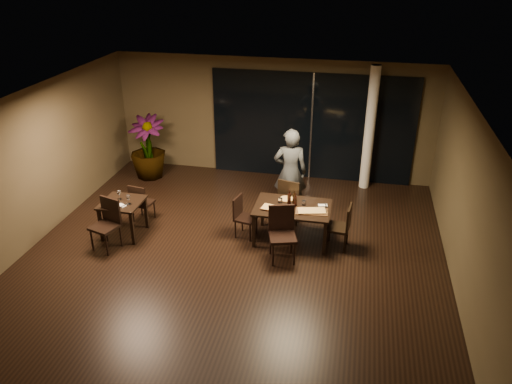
{
  "coord_description": "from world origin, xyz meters",
  "views": [
    {
      "loc": [
        2.09,
        -7.87,
        5.34
      ],
      "look_at": [
        0.28,
        0.69,
        1.05
      ],
      "focal_mm": 35.0,
      "sensor_mm": 36.0,
      "label": 1
    }
  ],
  "objects_px": {
    "main_table": "(292,210)",
    "potted_plant": "(148,147)",
    "chair_side_near": "(107,221)",
    "bottle_c": "(294,197)",
    "side_table": "(122,207)",
    "bottle_a": "(289,197)",
    "chair_main_far": "(290,198)",
    "bottle_b": "(295,200)",
    "diner": "(290,172)",
    "chair_side_far": "(141,201)",
    "chair_main_left": "(243,214)",
    "chair_main_right": "(342,225)",
    "chair_main_near": "(282,230)"
  },
  "relations": [
    {
      "from": "potted_plant",
      "to": "bottle_c",
      "type": "bearing_deg",
      "value": -28.64
    },
    {
      "from": "chair_main_far",
      "to": "bottle_c",
      "type": "relative_size",
      "value": 3.41
    },
    {
      "from": "chair_main_right",
      "to": "chair_side_near",
      "type": "bearing_deg",
      "value": -72.8
    },
    {
      "from": "potted_plant",
      "to": "side_table",
      "type": "bearing_deg",
      "value": -77.34
    },
    {
      "from": "chair_main_far",
      "to": "chair_main_left",
      "type": "height_order",
      "value": "chair_main_far"
    },
    {
      "from": "chair_side_near",
      "to": "potted_plant",
      "type": "height_order",
      "value": "potted_plant"
    },
    {
      "from": "chair_main_near",
      "to": "bottle_b",
      "type": "height_order",
      "value": "chair_main_near"
    },
    {
      "from": "chair_main_left",
      "to": "main_table",
      "type": "bearing_deg",
      "value": -75.57
    },
    {
      "from": "chair_side_far",
      "to": "chair_side_near",
      "type": "bearing_deg",
      "value": 87.66
    },
    {
      "from": "chair_side_near",
      "to": "bottle_c",
      "type": "relative_size",
      "value": 3.38
    },
    {
      "from": "potted_plant",
      "to": "bottle_b",
      "type": "height_order",
      "value": "potted_plant"
    },
    {
      "from": "chair_side_near",
      "to": "bottle_c",
      "type": "distance_m",
      "value": 3.68
    },
    {
      "from": "bottle_c",
      "to": "diner",
      "type": "bearing_deg",
      "value": 102.97
    },
    {
      "from": "chair_main_left",
      "to": "diner",
      "type": "height_order",
      "value": "diner"
    },
    {
      "from": "chair_main_near",
      "to": "main_table",
      "type": "bearing_deg",
      "value": 65.02
    },
    {
      "from": "chair_side_far",
      "to": "bottle_a",
      "type": "distance_m",
      "value": 3.21
    },
    {
      "from": "chair_main_right",
      "to": "bottle_b",
      "type": "bearing_deg",
      "value": -91.71
    },
    {
      "from": "bottle_c",
      "to": "chair_side_far",
      "type": "bearing_deg",
      "value": -179.2
    },
    {
      "from": "chair_main_far",
      "to": "bottle_b",
      "type": "bearing_deg",
      "value": 119.63
    },
    {
      "from": "side_table",
      "to": "bottle_a",
      "type": "distance_m",
      "value": 3.38
    },
    {
      "from": "bottle_c",
      "to": "bottle_a",
      "type": "bearing_deg",
      "value": -154.6
    },
    {
      "from": "bottle_b",
      "to": "chair_side_near",
      "type": "bearing_deg",
      "value": -163.97
    },
    {
      "from": "side_table",
      "to": "chair_side_far",
      "type": "bearing_deg",
      "value": 77.16
    },
    {
      "from": "bottle_c",
      "to": "side_table",
      "type": "bearing_deg",
      "value": -169.83
    },
    {
      "from": "chair_main_near",
      "to": "diner",
      "type": "distance_m",
      "value": 1.86
    },
    {
      "from": "side_table",
      "to": "chair_main_right",
      "type": "relative_size",
      "value": 0.86
    },
    {
      "from": "chair_main_far",
      "to": "chair_side_far",
      "type": "distance_m",
      "value": 3.19
    },
    {
      "from": "chair_main_right",
      "to": "bottle_b",
      "type": "xyz_separation_m",
      "value": [
        -0.95,
        0.13,
        0.38
      ]
    },
    {
      "from": "chair_main_near",
      "to": "bottle_c",
      "type": "bearing_deg",
      "value": 65.39
    },
    {
      "from": "potted_plant",
      "to": "bottle_c",
      "type": "relative_size",
      "value": 5.34
    },
    {
      "from": "side_table",
      "to": "potted_plant",
      "type": "height_order",
      "value": "potted_plant"
    },
    {
      "from": "bottle_a",
      "to": "potted_plant",
      "type": "bearing_deg",
      "value": 150.28
    },
    {
      "from": "bottle_c",
      "to": "chair_main_right",
      "type": "bearing_deg",
      "value": -12.94
    },
    {
      "from": "chair_main_far",
      "to": "diner",
      "type": "height_order",
      "value": "diner"
    },
    {
      "from": "chair_side_far",
      "to": "bottle_b",
      "type": "xyz_separation_m",
      "value": [
        3.32,
        -0.05,
        0.41
      ]
    },
    {
      "from": "chair_side_far",
      "to": "chair_side_near",
      "type": "xyz_separation_m",
      "value": [
        -0.21,
        -1.07,
        0.08
      ]
    },
    {
      "from": "main_table",
      "to": "chair_side_far",
      "type": "relative_size",
      "value": 1.71
    },
    {
      "from": "chair_main_far",
      "to": "chair_side_near",
      "type": "bearing_deg",
      "value": 40.92
    },
    {
      "from": "side_table",
      "to": "chair_main_far",
      "type": "relative_size",
      "value": 0.78
    },
    {
      "from": "side_table",
      "to": "chair_side_near",
      "type": "height_order",
      "value": "chair_side_near"
    },
    {
      "from": "chair_main_far",
      "to": "potted_plant",
      "type": "bearing_deg",
      "value": -8.63
    },
    {
      "from": "side_table",
      "to": "chair_main_far",
      "type": "bearing_deg",
      "value": 20.07
    },
    {
      "from": "main_table",
      "to": "chair_side_far",
      "type": "xyz_separation_m",
      "value": [
        -3.27,
        0.07,
        -0.19
      ]
    },
    {
      "from": "main_table",
      "to": "bottle_c",
      "type": "bearing_deg",
      "value": 84.29
    },
    {
      "from": "chair_side_near",
      "to": "chair_main_left",
      "type": "bearing_deg",
      "value": 38.55
    },
    {
      "from": "main_table",
      "to": "side_table",
      "type": "bearing_deg",
      "value": -171.63
    },
    {
      "from": "diner",
      "to": "bottle_b",
      "type": "xyz_separation_m",
      "value": [
        0.27,
        -1.12,
        -0.09
      ]
    },
    {
      "from": "main_table",
      "to": "chair_side_far",
      "type": "height_order",
      "value": "chair_side_far"
    },
    {
      "from": "main_table",
      "to": "potted_plant",
      "type": "distance_m",
      "value": 4.66
    },
    {
      "from": "chair_main_left",
      "to": "bottle_b",
      "type": "bearing_deg",
      "value": -74.94
    }
  ]
}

